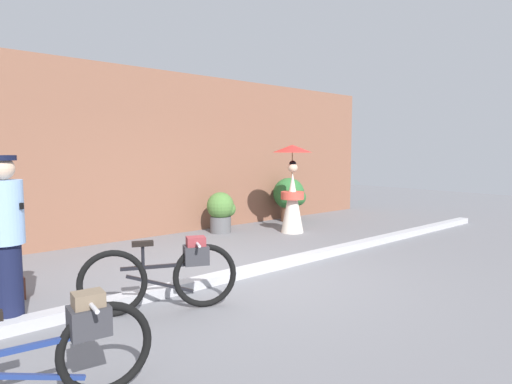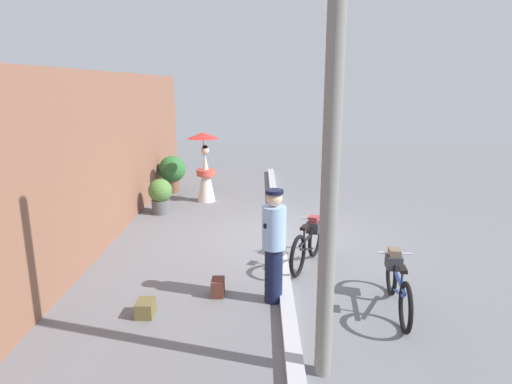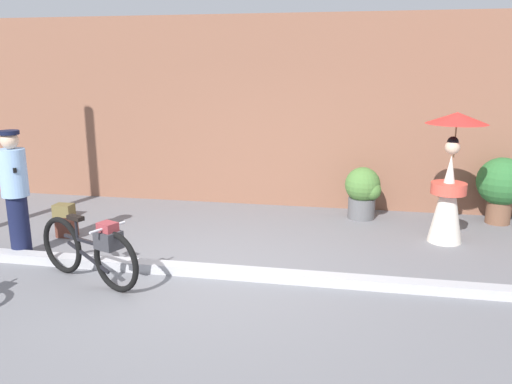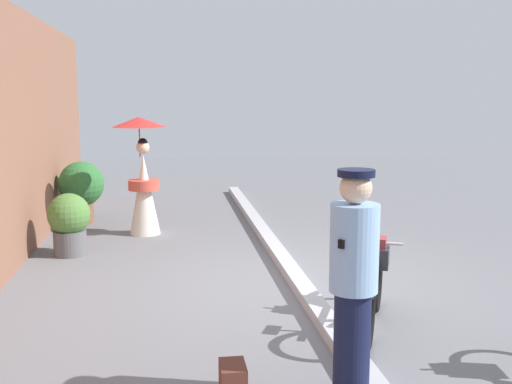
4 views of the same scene
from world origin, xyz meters
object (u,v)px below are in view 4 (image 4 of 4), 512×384
object	(u,v)px
person_officer	(353,281)
backpack_on_pavement	(234,380)
person_with_parasol	(143,175)
potted_plant_small	(83,187)
potted_plant_by_door	(70,221)
bicycle_near_officer	(374,284)

from	to	relation	value
person_officer	backpack_on_pavement	size ratio (longest dim) A/B	6.10
person_with_parasol	potted_plant_small	distance (m)	1.51
person_officer	potted_plant_by_door	xyz separation A→B (m)	(4.50, 2.62, -0.42)
person_with_parasol	person_officer	bearing A→B (deg)	-163.62
person_with_parasol	potted_plant_by_door	size ratio (longest dim) A/B	2.15
potted_plant_by_door	potted_plant_small	bearing A→B (deg)	3.08
bicycle_near_officer	person_with_parasol	world-z (taller)	person_with_parasol
potted_plant_by_door	potted_plant_small	size ratio (longest dim) A/B	0.80
person_officer	person_with_parasol	xyz separation A→B (m)	(5.66, 1.66, 0.06)
person_officer	potted_plant_small	world-z (taller)	person_officer
potted_plant_small	bicycle_near_officer	bearing A→B (deg)	-147.43
potted_plant_by_door	person_officer	bearing A→B (deg)	-149.80
potted_plant_by_door	backpack_on_pavement	world-z (taller)	potted_plant_by_door
person_officer	person_with_parasol	size ratio (longest dim) A/B	0.90
person_with_parasol	potted_plant_by_door	bearing A→B (deg)	140.69
bicycle_near_officer	potted_plant_small	size ratio (longest dim) A/B	1.45
person_with_parasol	potted_plant_by_door	world-z (taller)	person_with_parasol
person_officer	backpack_on_pavement	xyz separation A→B (m)	(0.17, 0.82, -0.76)
bicycle_near_officer	potted_plant_by_door	bearing A→B (deg)	46.29
person_officer	potted_plant_small	size ratio (longest dim) A/B	1.57
bicycle_near_officer	person_officer	size ratio (longest dim) A/B	0.93
person_with_parasol	backpack_on_pavement	size ratio (longest dim) A/B	6.74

